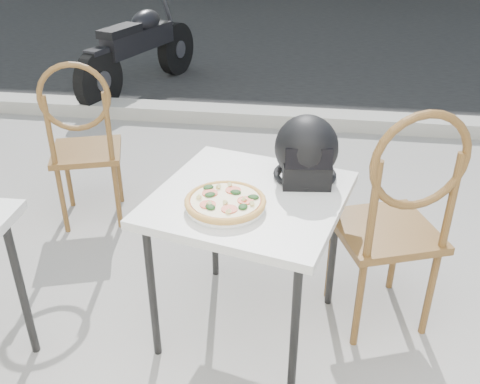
# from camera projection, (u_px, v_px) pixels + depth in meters

# --- Properties ---
(street_asphalt) EXTENTS (30.00, 8.00, 0.00)m
(street_asphalt) POSITION_uv_depth(u_px,v_px,m) (306.00, 29.00, 8.23)
(street_asphalt) COLOR black
(street_asphalt) RESTS_ON ground
(curb) EXTENTS (30.00, 0.25, 0.12)m
(curb) POSITION_uv_depth(u_px,v_px,m) (289.00, 118.00, 4.74)
(curb) COLOR gray
(curb) RESTS_ON ground
(cafe_table_main) EXTENTS (0.90, 0.90, 0.71)m
(cafe_table_main) POSITION_uv_depth(u_px,v_px,m) (249.00, 208.00, 2.21)
(cafe_table_main) COLOR silver
(cafe_table_main) RESTS_ON ground
(plate) EXTENTS (0.40, 0.40, 0.02)m
(plate) POSITION_uv_depth(u_px,v_px,m) (225.00, 206.00, 2.08)
(plate) COLOR white
(plate) RESTS_ON cafe_table_main
(pizza) EXTENTS (0.37, 0.37, 0.04)m
(pizza) POSITION_uv_depth(u_px,v_px,m) (225.00, 201.00, 2.07)
(pizza) COLOR #D9A14F
(pizza) RESTS_ON plate
(helmet) EXTENTS (0.30, 0.31, 0.28)m
(helmet) POSITION_uv_depth(u_px,v_px,m) (306.00, 152.00, 2.25)
(helmet) COLOR black
(helmet) RESTS_ON cafe_table_main
(cafe_chair_main) EXTENTS (0.54, 0.54, 1.11)m
(cafe_chair_main) POSITION_uv_depth(u_px,v_px,m) (398.00, 213.00, 2.23)
(cafe_chair_main) COLOR brown
(cafe_chair_main) RESTS_ON ground
(cafe_chair_side) EXTENTS (0.50, 0.50, 1.03)m
(cafe_chair_side) POSITION_uv_depth(u_px,v_px,m) (83.00, 136.00, 3.06)
(cafe_chair_side) COLOR brown
(cafe_chair_side) RESTS_ON ground
(motorcycle) EXTENTS (0.73, 1.84, 0.94)m
(motorcycle) POSITION_uv_depth(u_px,v_px,m) (140.00, 50.00, 5.41)
(motorcycle) COLOR black
(motorcycle) RESTS_ON street_asphalt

